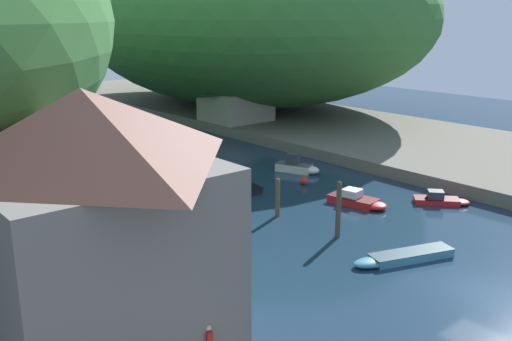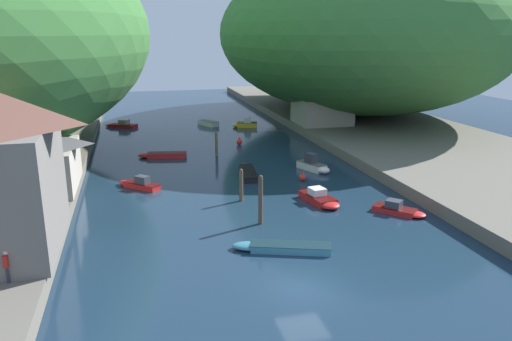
{
  "view_description": "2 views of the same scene",
  "coord_description": "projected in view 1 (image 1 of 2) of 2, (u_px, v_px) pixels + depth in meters",
  "views": [
    {
      "loc": [
        -24.79,
        -12.4,
        13.1
      ],
      "look_at": [
        2.14,
        19.52,
        1.73
      ],
      "focal_mm": 40.0,
      "sensor_mm": 36.0,
      "label": 1
    },
    {
      "loc": [
        -8.21,
        -22.52,
        13.04
      ],
      "look_at": [
        1.39,
        16.01,
        2.0
      ],
      "focal_mm": 35.0,
      "sensor_mm": 36.0,
      "label": 2
    }
  ],
  "objects": [
    {
      "name": "right_bank_cottage",
      "position": [
        236.0,
        98.0,
        67.24
      ],
      "size": [
        7.34,
        7.02,
        5.1
      ],
      "color": "gray",
      "rests_on": "right_bank"
    },
    {
      "name": "right_bank",
      "position": [
        343.0,
        130.0,
        64.93
      ],
      "size": [
        22.0,
        120.0,
        1.06
      ],
      "color": "#666056",
      "rests_on": "ground"
    },
    {
      "name": "boat_yellow_tender",
      "position": [
        98.0,
        177.0,
        47.13
      ],
      "size": [
        5.33,
        2.34,
        0.48
      ],
      "rotation": [
        0.0,
        0.0,
        1.39
      ],
      "color": "red",
      "rests_on": "water_surface"
    },
    {
      "name": "boat_open_rowboat",
      "position": [
        143.0,
        128.0,
        66.17
      ],
      "size": [
        3.76,
        2.33,
        1.46
      ],
      "rotation": [
        0.0,
        0.0,
        1.35
      ],
      "color": "gold",
      "rests_on": "water_surface"
    },
    {
      "name": "channel_buoy_near",
      "position": [
        304.0,
        180.0,
        45.62
      ],
      "size": [
        0.6,
        0.6,
        0.9
      ],
      "color": "red",
      "rests_on": "water_surface"
    },
    {
      "name": "boat_mid_channel",
      "position": [
        132.0,
        215.0,
        37.69
      ],
      "size": [
        3.81,
        3.73,
        1.11
      ],
      "rotation": [
        0.0,
        0.0,
        0.8
      ],
      "color": "red",
      "rests_on": "water_surface"
    },
    {
      "name": "boat_small_dinghy",
      "position": [
        442.0,
        200.0,
        41.01
      ],
      "size": [
        3.58,
        3.79,
        0.96
      ],
      "rotation": [
        0.0,
        0.0,
        3.87
      ],
      "color": "red",
      "rests_on": "water_surface"
    },
    {
      "name": "boat_cabin_cruiser",
      "position": [
        92.0,
        131.0,
        65.07
      ],
      "size": [
        3.1,
        4.04,
        0.71
      ],
      "rotation": [
        0.0,
        0.0,
        0.54
      ],
      "color": "silver",
      "rests_on": "water_surface"
    },
    {
      "name": "hillside_right",
      "position": [
        242.0,
        19.0,
        76.9
      ],
      "size": [
        40.16,
        56.23,
        23.34
      ],
      "color": "#387033",
      "rests_on": "right_bank"
    },
    {
      "name": "channel_buoy_far",
      "position": [
        171.0,
        149.0,
        55.97
      ],
      "size": [
        0.69,
        0.69,
        1.04
      ],
      "color": "red",
      "rests_on": "water_surface"
    },
    {
      "name": "boat_white_cruiser",
      "position": [
        234.0,
        182.0,
        45.53
      ],
      "size": [
        2.05,
        6.29,
        0.52
      ],
      "rotation": [
        0.0,
        0.0,
        6.15
      ],
      "color": "black",
      "rests_on": "water_surface"
    },
    {
      "name": "person_by_boathouse",
      "position": [
        61.0,
        251.0,
        27.78
      ],
      "size": [
        0.26,
        0.4,
        1.69
      ],
      "rotation": [
        0.0,
        0.0,
        1.67
      ],
      "color": "#282D3D",
      "rests_on": "left_bank"
    },
    {
      "name": "mooring_post_nearest",
      "position": [
        338.0,
        209.0,
        34.42
      ],
      "size": [
        0.32,
        0.32,
        3.57
      ],
      "color": "#4C3D2D",
      "rests_on": "water_surface"
    },
    {
      "name": "mooring_post_second",
      "position": [
        278.0,
        197.0,
        38.2
      ],
      "size": [
        0.31,
        0.31,
        2.67
      ],
      "color": "brown",
      "rests_on": "water_surface"
    },
    {
      "name": "boat_navy_launch",
      "position": [
        359.0,
        201.0,
        40.66
      ],
      "size": [
        2.36,
        4.57,
        1.1
      ],
      "rotation": [
        0.0,
        0.0,
        3.33
      ],
      "color": "red",
      "rests_on": "water_surface"
    },
    {
      "name": "mooring_post_farthest",
      "position": [
        164.0,
        154.0,
        50.02
      ],
      "size": [
        0.3,
        0.3,
        2.67
      ],
      "color": "brown",
      "rests_on": "water_surface"
    },
    {
      "name": "boat_moored_right",
      "position": [
        298.0,
        167.0,
        49.17
      ],
      "size": [
        2.62,
        4.05,
        1.63
      ],
      "rotation": [
        0.0,
        0.0,
        3.54
      ],
      "color": "silver",
      "rests_on": "water_surface"
    },
    {
      "name": "boat_far_upstream",
      "position": [
        400.0,
        257.0,
        31.4
      ],
      "size": [
        6.19,
        3.18,
        0.48
      ],
      "rotation": [
        0.0,
        0.0,
        1.23
      ],
      "color": "teal",
      "rests_on": "water_surface"
    },
    {
      "name": "boathouse_shed",
      "position": [
        14.0,
        202.0,
        30.79
      ],
      "size": [
        6.59,
        8.65,
        4.5
      ],
      "color": "#B2A899",
      "rests_on": "left_bank"
    },
    {
      "name": "water_surface",
      "position": [
        161.0,
        170.0,
        50.14
      ],
      "size": [
        130.0,
        130.0,
        0.0
      ],
      "primitive_type": "plane",
      "color": "#192D42",
      "rests_on": "ground"
    },
    {
      "name": "waterfront_building",
      "position": [
        90.0,
        216.0,
        20.84
      ],
      "size": [
        8.66,
        9.57,
        9.65
      ],
      "color": "slate",
      "rests_on": "left_bank"
    }
  ]
}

